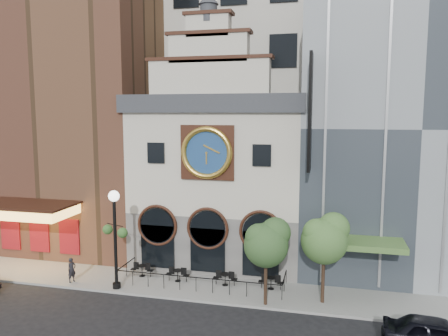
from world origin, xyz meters
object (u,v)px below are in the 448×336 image
car_right (438,336)px  bistro_0 (142,270)px  tree_right (325,237)px  bistro_2 (225,278)px  lamppost (115,228)px  bistro_3 (271,282)px  tree_left (267,242)px  pedestrian (72,270)px  bistro_1 (178,274)px

car_right → bistro_0: bearing=78.0°
tree_right → bistro_0: bearing=173.9°
bistro_2 → lamppost: 7.66m
bistro_2 → bistro_3: bearing=1.5°
lamppost → tree_left: (9.50, -0.11, -0.13)m
pedestrian → bistro_0: bearing=-42.2°
bistro_0 → bistro_3: bearing=-0.8°
bistro_2 → pedestrian: 10.02m
bistro_2 → pedestrian: pedestrian is taller
bistro_0 → car_right: car_right is taller
bistro_3 → tree_right: tree_right is taller
tree_left → tree_right: 3.38m
bistro_1 → tree_right: size_ratio=0.30×
bistro_2 → lamppost: (-6.55, -2.05, 3.40)m
car_right → pedestrian: bearing=86.4°
bistro_1 → tree_left: size_ratio=0.31×
bistro_3 → lamppost: lamppost is taller
bistro_1 → bistro_0: bearing=174.4°
bistro_2 → bistro_1: bearing=-178.8°
tree_right → bistro_1: bearing=173.7°
bistro_0 → pedestrian: pedestrian is taller
bistro_1 → lamppost: (-3.36, -1.99, 3.40)m
bistro_3 → tree_left: tree_left is taller
bistro_3 → tree_right: size_ratio=0.30×
car_right → pedestrian: pedestrian is taller
bistro_0 → car_right: bearing=-17.3°
bistro_1 → tree_left: bearing=-18.8°
bistro_2 → bistro_3: same height
car_right → lamppost: bearing=85.5°
bistro_0 → bistro_3: size_ratio=1.00×
bistro_0 → tree_left: (8.78, -2.35, 3.27)m
lamppost → tree_right: bearing=25.8°
car_right → lamppost: lamppost is taller
bistro_3 → tree_right: bearing=-20.0°
tree_right → tree_left: bearing=-161.6°
bistro_3 → tree_left: size_ratio=0.31×
pedestrian → lamppost: lamppost is taller
bistro_1 → tree_right: (9.34, -1.03, 3.43)m
car_right → tree_right: bearing=57.5°
tree_right → lamppost: bearing=-175.7°
bistro_2 → pedestrian: bearing=-169.5°
bistro_1 → lamppost: lamppost is taller
bistro_3 → pedestrian: 12.93m
bistro_2 → tree_left: size_ratio=0.31×
bistro_1 → pedestrian: (-6.66, -1.76, 0.35)m
bistro_3 → pedestrian: pedestrian is taller
bistro_0 → lamppost: size_ratio=0.25×
bistro_0 → bistro_2: 5.83m
bistro_2 → bistro_3: (2.94, 0.08, 0.00)m
bistro_0 → bistro_3: 8.76m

